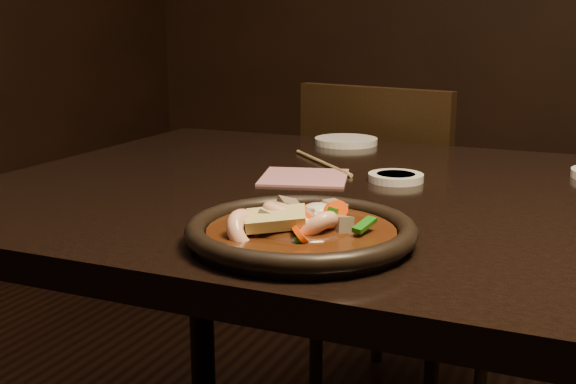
% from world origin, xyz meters
% --- Properties ---
extents(table, '(1.60, 0.90, 0.75)m').
position_xyz_m(table, '(0.00, 0.00, 0.67)').
color(table, black).
rests_on(table, floor).
extents(chair, '(0.48, 0.48, 0.86)m').
position_xyz_m(chair, '(-0.33, 0.65, 0.47)').
color(chair, black).
rests_on(chair, floor).
extents(plate, '(0.27, 0.27, 0.03)m').
position_xyz_m(plate, '(-0.18, -0.30, 0.76)').
color(plate, black).
rests_on(plate, table).
extents(stirfry, '(0.16, 0.18, 0.06)m').
position_xyz_m(stirfry, '(-0.19, -0.29, 0.77)').
color(stirfry, '#37180A').
rests_on(stirfry, plate).
extents(soy_dish, '(0.09, 0.09, 0.01)m').
position_xyz_m(soy_dish, '(-0.17, 0.08, 0.76)').
color(soy_dish, white).
rests_on(soy_dish, table).
extents(saucer_left, '(0.13, 0.13, 0.01)m').
position_xyz_m(saucer_left, '(-0.36, 0.38, 0.76)').
color(saucer_left, white).
rests_on(saucer_left, table).
extents(chopsticks, '(0.17, 0.18, 0.01)m').
position_xyz_m(chopsticks, '(-0.33, 0.16, 0.75)').
color(chopsticks, tan).
rests_on(chopsticks, table).
extents(napkin, '(0.17, 0.17, 0.00)m').
position_xyz_m(napkin, '(-0.32, 0.04, 0.75)').
color(napkin, '#B16D74').
rests_on(napkin, table).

